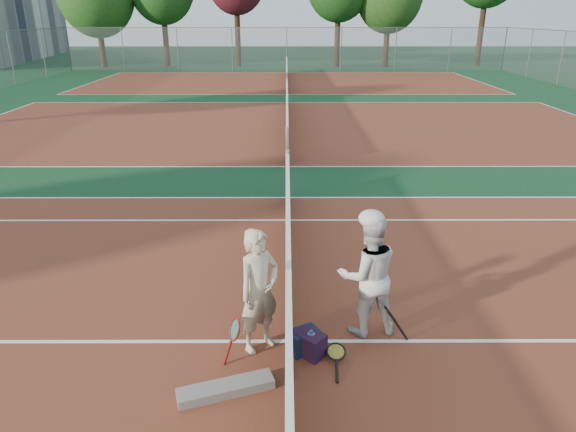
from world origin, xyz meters
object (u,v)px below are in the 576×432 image
at_px(player_b, 368,275).
at_px(racket_spare, 336,354).
at_px(sports_bag_navy, 304,341).
at_px(net_main, 288,307).
at_px(racket_black_held, 390,325).
at_px(racket_red, 235,341).
at_px(player_a, 259,291).
at_px(water_bottle, 311,344).
at_px(sports_bag_purple, 310,344).

distance_m(player_b, racket_spare, 1.04).
xyz_separation_m(player_b, racket_spare, (-0.43, -0.59, -0.74)).
xyz_separation_m(racket_spare, sports_bag_navy, (-0.38, 0.15, 0.08)).
bearing_deg(net_main, racket_black_held, -1.20).
height_order(racket_red, sports_bag_navy, racket_red).
distance_m(player_a, racket_red, 0.65).
distance_m(sports_bag_navy, water_bottle, 0.11).
bearing_deg(player_a, racket_spare, -57.75).
bearing_deg(sports_bag_purple, racket_black_held, 13.06).
distance_m(player_a, player_b, 1.40).
bearing_deg(racket_black_held, water_bottle, -0.97).
height_order(player_a, player_b, player_b).
relative_size(net_main, player_b, 6.78).
xyz_separation_m(net_main, sports_bag_purple, (0.26, -0.26, -0.36)).
bearing_deg(player_a, racket_black_held, -40.51).
height_order(sports_bag_navy, water_bottle, water_bottle).
relative_size(racket_black_held, sports_bag_purple, 1.43).
xyz_separation_m(player_a, racket_black_held, (1.62, 0.07, -0.53)).
bearing_deg(water_bottle, sports_bag_purple, -174.96).
height_order(racket_spare, sports_bag_purple, sports_bag_purple).
bearing_deg(water_bottle, player_a, 165.09).
bearing_deg(racket_spare, water_bottle, 78.25).
xyz_separation_m(net_main, racket_spare, (0.57, -0.34, -0.44)).
bearing_deg(water_bottle, racket_black_held, 13.19).
xyz_separation_m(player_b, sports_bag_purple, (-0.75, -0.52, -0.66)).
bearing_deg(net_main, player_b, 14.28).
xyz_separation_m(net_main, water_bottle, (0.27, -0.26, -0.36)).
height_order(player_a, racket_spare, player_a).
bearing_deg(racket_spare, player_a, 78.12).
relative_size(player_a, racket_spare, 2.64).
distance_m(net_main, player_a, 0.46).
xyz_separation_m(sports_bag_purple, water_bottle, (0.02, 0.00, 0.00)).
height_order(racket_black_held, sports_bag_purple, racket_black_held).
xyz_separation_m(player_a, sports_bag_navy, (0.54, -0.09, -0.64)).
relative_size(sports_bag_purple, water_bottle, 1.21).
bearing_deg(net_main, sports_bag_navy, -44.58).
xyz_separation_m(player_b, racket_red, (-1.63, -0.65, -0.52)).
distance_m(player_a, racket_spare, 1.20).
xyz_separation_m(player_b, sports_bag_navy, (-0.81, -0.44, -0.67)).
distance_m(player_b, sports_bag_navy, 1.14).
distance_m(net_main, racket_spare, 0.80).
height_order(racket_spare, sports_bag_navy, sports_bag_navy).
distance_m(racket_red, sports_bag_navy, 0.85).
xyz_separation_m(player_a, player_b, (1.35, 0.35, 0.02)).
bearing_deg(sports_bag_purple, racket_red, -171.36).
bearing_deg(player_b, racket_spare, 45.23).
xyz_separation_m(racket_red, sports_bag_navy, (0.82, 0.21, -0.14)).
bearing_deg(player_b, racket_red, 12.98).
bearing_deg(racket_spare, sports_bag_navy, 71.30).
distance_m(sports_bag_navy, sports_bag_purple, 0.10).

